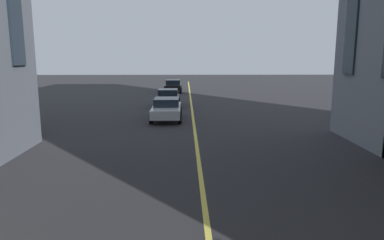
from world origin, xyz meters
name	(u,v)px	position (x,y,z in m)	size (l,w,h in m)	color
lane_centre_line	(197,145)	(20.00, 0.00, 0.00)	(80.00, 0.16, 0.01)	#D8C64C
car_black_far	(168,98)	(32.69, 1.91, 0.70)	(3.90, 1.89, 1.40)	black
car_black_oncoming	(173,86)	(44.25, 1.88, 0.70)	(4.40, 1.95, 1.37)	black
car_silver_parked_b	(167,109)	(26.82, 1.73, 0.70)	(4.40, 1.95, 1.37)	#B7BABF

